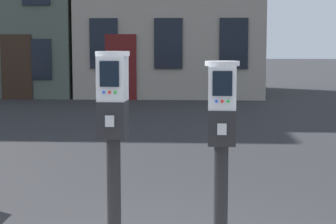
% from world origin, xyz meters
% --- Properties ---
extents(parking_meter_near_kerb, '(0.22, 0.25, 1.53)m').
position_xyz_m(parking_meter_near_kerb, '(-0.23, -0.34, 1.20)').
color(parking_meter_near_kerb, black).
rests_on(parking_meter_near_kerb, sidewalk_slab).
extents(parking_meter_twin_adjacent, '(0.22, 0.25, 1.47)m').
position_xyz_m(parking_meter_twin_adjacent, '(0.46, -0.34, 1.15)').
color(parking_meter_twin_adjacent, black).
rests_on(parking_meter_twin_adjacent, sidewalk_slab).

